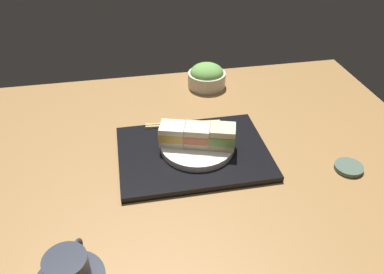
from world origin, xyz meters
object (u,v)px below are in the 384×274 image
Objects in this scene: sandwich_plate at (197,146)px; sandwich_near at (223,136)px; sandwich_middle at (197,135)px; chopsticks_pair at (183,124)px; small_sauce_dish at (349,168)px; sandwich_far at (173,134)px; salad_bowl at (207,76)px; coffee_cup at (68,270)px.

sandwich_plate is 2.36× the size of sandwich_near.
sandwich_middle is 12.97cm from chopsticks_pair.
chopsticks_pair reaches higher than small_sauce_dish.
sandwich_near reaches higher than sandwich_plate.
sandwich_far is 46.91cm from small_sauce_dish.
sandwich_plate is 1.50× the size of salad_bowl.
sandwich_far reaches higher than sandwich_plate.
sandwich_far is 0.61× the size of coffee_cup.
sandwich_plate is at bearing -20.33° from small_sauce_dish.
salad_bowl is at bearing -96.74° from sandwich_near.
coffee_cup reaches higher than small_sauce_dish.
chopsticks_pair is 47.04cm from small_sauce_dish.
coffee_cup reaches higher than chopsticks_pair.
coffee_cup is 1.84× the size of small_sauce_dish.
sandwich_far is at bearing -17.70° from sandwich_plate.
sandwich_near is at bearing 162.30° from sandwich_middle.
salad_bowl is 83.40cm from coffee_cup.
sandwich_near is 0.63× the size of salad_bowl.
sandwich_plate is 0.89× the size of chopsticks_pair.
chopsticks_pair is at bearing -33.56° from small_sauce_dish.
sandwich_middle reaches higher than sandwich_plate.
sandwich_near is at bearing -140.21° from coffee_cup.
small_sauce_dish is (-31.05, 11.83, -5.85)cm from sandwich_near.
sandwich_far is at bearing -17.70° from sandwich_near.
sandwich_near reaches higher than sandwich_middle.
small_sauce_dish is at bearing 146.44° from chopsticks_pair.
sandwich_far reaches higher than salad_bowl.
sandwich_plate reaches higher than chopsticks_pair.
small_sauce_dish is at bearing -163.91° from coffee_cup.
sandwich_plate is at bearing 0.00° from sandwich_middle.
sandwich_far is (6.36, -2.03, 3.64)cm from sandwich_plate.
sandwich_middle is at bearing 98.31° from chopsticks_pair.
chopsticks_pair is at bearing -81.69° from sandwich_middle.
salad_bowl reaches higher than chopsticks_pair.
salad_bowl is 0.59× the size of chopsticks_pair.
chopsticks_pair is at bearing -81.69° from sandwich_plate.
sandwich_plate reaches higher than small_sauce_dish.
salad_bowl reaches higher than small_sauce_dish.
chopsticks_pair is at bearing -60.13° from sandwich_near.
sandwich_middle reaches higher than small_sauce_dish.
salad_bowl is 28.67cm from chopsticks_pair.
sandwich_far reaches higher than small_sauce_dish.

